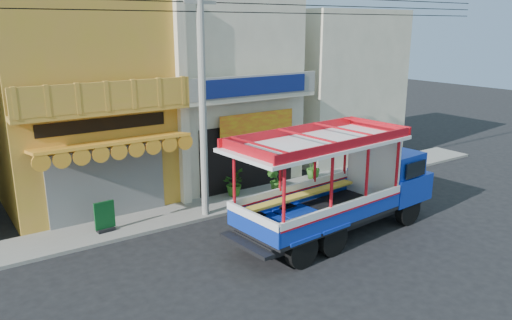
# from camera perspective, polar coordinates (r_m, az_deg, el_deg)

# --- Properties ---
(ground) EXTENTS (90.00, 90.00, 0.00)m
(ground) POSITION_cam_1_polar(r_m,az_deg,el_deg) (16.62, 2.91, -9.27)
(ground) COLOR black
(ground) RESTS_ON ground
(sidewalk) EXTENTS (30.00, 2.00, 0.12)m
(sidewalk) POSITION_cam_1_polar(r_m,az_deg,el_deg) (19.67, -4.20, -5.12)
(sidewalk) COLOR slate
(sidewalk) RESTS_ON ground
(shophouse_left) EXTENTS (6.00, 7.50, 8.24)m
(shophouse_left) POSITION_cam_1_polar(r_m,az_deg,el_deg) (20.80, -19.74, 6.66)
(shophouse_left) COLOR #B89028
(shophouse_left) RESTS_ON ground
(shophouse_right) EXTENTS (6.00, 6.75, 8.24)m
(shophouse_right) POSITION_cam_1_polar(r_m,az_deg,el_deg) (23.06, -5.12, 8.23)
(shophouse_right) COLOR beige
(shophouse_right) RESTS_ON ground
(party_pilaster) EXTENTS (0.35, 0.30, 8.00)m
(party_pilaster) POSITION_cam_1_polar(r_m,az_deg,el_deg) (18.96, -8.36, 6.30)
(party_pilaster) COLOR beige
(party_pilaster) RESTS_ON ground
(filler_building_right) EXTENTS (6.00, 6.00, 7.60)m
(filler_building_right) POSITION_cam_1_polar(r_m,az_deg,el_deg) (27.23, 7.92, 8.55)
(filler_building_right) COLOR beige
(filler_building_right) RESTS_ON ground
(utility_pole) EXTENTS (28.00, 0.26, 9.00)m
(utility_pole) POSITION_cam_1_polar(r_m,az_deg,el_deg) (17.53, -5.77, 9.08)
(utility_pole) COLOR gray
(utility_pole) RESTS_ON ground
(songthaew_truck) EXTENTS (7.99, 3.12, 3.65)m
(songthaew_truck) POSITION_cam_1_polar(r_m,az_deg,el_deg) (17.14, 10.49, -2.44)
(songthaew_truck) COLOR black
(songthaew_truck) RESTS_ON ground
(green_sign) EXTENTS (0.69, 0.34, 1.05)m
(green_sign) POSITION_cam_1_polar(r_m,az_deg,el_deg) (17.65, -16.89, -6.45)
(green_sign) COLOR black
(green_sign) RESTS_ON sidewalk
(potted_plant_a) EXTENTS (1.20, 1.23, 1.05)m
(potted_plant_a) POSITION_cam_1_polar(r_m,az_deg,el_deg) (20.38, -2.61, -2.64)
(potted_plant_a) COLOR #2D641C
(potted_plant_a) RESTS_ON sidewalk
(potted_plant_b) EXTENTS (0.77, 0.79, 1.12)m
(potted_plant_b) POSITION_cam_1_polar(r_m,az_deg,el_deg) (20.66, 2.12, -2.28)
(potted_plant_b) COLOR #2D641C
(potted_plant_b) RESTS_ON sidewalk
(potted_plant_c) EXTENTS (0.65, 0.65, 1.11)m
(potted_plant_c) POSITION_cam_1_polar(r_m,az_deg,el_deg) (22.69, 6.55, -0.77)
(potted_plant_c) COLOR #2D641C
(potted_plant_c) RESTS_ON sidewalk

